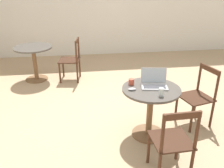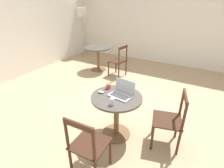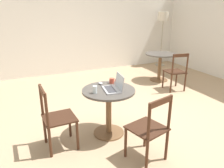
{
  "view_description": "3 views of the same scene",
  "coord_description": "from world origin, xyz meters",
  "px_view_note": "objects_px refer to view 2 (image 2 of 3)",
  "views": [
    {
      "loc": [
        -3.46,
        0.61,
        2.07
      ],
      "look_at": [
        -0.33,
        0.19,
        0.66
      ],
      "focal_mm": 40.0,
      "sensor_mm": 36.0,
      "label": 1
    },
    {
      "loc": [
        -2.6,
        -1.3,
        2.01
      ],
      "look_at": [
        -0.27,
        0.02,
        0.68
      ],
      "focal_mm": 28.0,
      "sensor_mm": 36.0,
      "label": 2
    },
    {
      "loc": [
        -1.8,
        -2.93,
        1.81
      ],
      "look_at": [
        -0.44,
        0.08,
        0.65
      ],
      "focal_mm": 35.0,
      "sensor_mm": 36.0,
      "label": 3
    }
  ],
  "objects_px": {
    "chair_near_front": "(170,120)",
    "drinking_glass": "(112,102)",
    "laptop": "(122,93)",
    "chair_near_left": "(88,146)",
    "chair_mid_front": "(119,61)",
    "mug": "(108,86)",
    "cafe_table_mid": "(98,53)",
    "mouse": "(101,92)",
    "cafe_table_near": "(116,107)",
    "floor_lamp": "(82,16)"
  },
  "relations": [
    {
      "from": "chair_mid_front",
      "to": "mouse",
      "type": "bearing_deg",
      "value": -159.38
    },
    {
      "from": "chair_mid_front",
      "to": "mouse",
      "type": "relative_size",
      "value": 8.74
    },
    {
      "from": "mug",
      "to": "drinking_glass",
      "type": "height_order",
      "value": "drinking_glass"
    },
    {
      "from": "chair_near_front",
      "to": "laptop",
      "type": "distance_m",
      "value": 0.8
    },
    {
      "from": "mug",
      "to": "drinking_glass",
      "type": "relative_size",
      "value": 1.05
    },
    {
      "from": "cafe_table_mid",
      "to": "mug",
      "type": "xyz_separation_m",
      "value": [
        -2.07,
        -1.59,
        0.22
      ]
    },
    {
      "from": "chair_near_front",
      "to": "drinking_glass",
      "type": "distance_m",
      "value": 0.89
    },
    {
      "from": "mug",
      "to": "laptop",
      "type": "bearing_deg",
      "value": -108.73
    },
    {
      "from": "laptop",
      "to": "drinking_glass",
      "type": "xyz_separation_m",
      "value": [
        -0.29,
        -0.0,
        0.0
      ]
    },
    {
      "from": "chair_near_left",
      "to": "mouse",
      "type": "distance_m",
      "value": 0.85
    },
    {
      "from": "mug",
      "to": "drinking_glass",
      "type": "distance_m",
      "value": 0.48
    },
    {
      "from": "chair_near_left",
      "to": "floor_lamp",
      "type": "bearing_deg",
      "value": 38.37
    },
    {
      "from": "cafe_table_mid",
      "to": "chair_mid_front",
      "type": "distance_m",
      "value": 0.77
    },
    {
      "from": "laptop",
      "to": "mug",
      "type": "xyz_separation_m",
      "value": [
        0.1,
        0.28,
        -0.01
      ]
    },
    {
      "from": "chair_near_left",
      "to": "drinking_glass",
      "type": "distance_m",
      "value": 0.63
    },
    {
      "from": "chair_near_left",
      "to": "chair_near_front",
      "type": "bearing_deg",
      "value": -37.4
    },
    {
      "from": "cafe_table_near",
      "to": "chair_near_left",
      "type": "distance_m",
      "value": 0.77
    },
    {
      "from": "cafe_table_near",
      "to": "cafe_table_mid",
      "type": "relative_size",
      "value": 1.0
    },
    {
      "from": "chair_near_left",
      "to": "cafe_table_mid",
      "type": "bearing_deg",
      "value": 31.66
    },
    {
      "from": "mug",
      "to": "chair_near_front",
      "type": "bearing_deg",
      "value": -87.63
    },
    {
      "from": "cafe_table_mid",
      "to": "chair_near_left",
      "type": "relative_size",
      "value": 0.87
    },
    {
      "from": "mug",
      "to": "drinking_glass",
      "type": "xyz_separation_m",
      "value": [
        -0.38,
        -0.29,
        0.01
      ]
    },
    {
      "from": "cafe_table_near",
      "to": "mouse",
      "type": "distance_m",
      "value": 0.33
    },
    {
      "from": "cafe_table_near",
      "to": "mug",
      "type": "height_order",
      "value": "mug"
    },
    {
      "from": "cafe_table_near",
      "to": "floor_lamp",
      "type": "bearing_deg",
      "value": 44.14
    },
    {
      "from": "laptop",
      "to": "chair_near_left",
      "type": "bearing_deg",
      "value": 178.58
    },
    {
      "from": "chair_near_front",
      "to": "drinking_glass",
      "type": "height_order",
      "value": "chair_near_front"
    },
    {
      "from": "laptop",
      "to": "mouse",
      "type": "height_order",
      "value": "laptop"
    },
    {
      "from": "floor_lamp",
      "to": "cafe_table_near",
      "type": "bearing_deg",
      "value": -135.86
    },
    {
      "from": "mug",
      "to": "chair_mid_front",
      "type": "bearing_deg",
      "value": 23.0
    },
    {
      "from": "floor_lamp",
      "to": "laptop",
      "type": "bearing_deg",
      "value": -134.85
    },
    {
      "from": "chair_near_front",
      "to": "laptop",
      "type": "height_order",
      "value": "laptop"
    },
    {
      "from": "chair_near_left",
      "to": "floor_lamp",
      "type": "distance_m",
      "value": 5.19
    },
    {
      "from": "drinking_glass",
      "to": "floor_lamp",
      "type": "bearing_deg",
      "value": 42.7
    },
    {
      "from": "mouse",
      "to": "cafe_table_mid",
      "type": "bearing_deg",
      "value": 34.68
    },
    {
      "from": "chair_near_front",
      "to": "mug",
      "type": "height_order",
      "value": "chair_near_front"
    },
    {
      "from": "chair_mid_front",
      "to": "chair_near_front",
      "type": "bearing_deg",
      "value": -136.35
    },
    {
      "from": "chair_near_front",
      "to": "cafe_table_near",
      "type": "bearing_deg",
      "value": 104.52
    },
    {
      "from": "cafe_table_mid",
      "to": "chair_mid_front",
      "type": "bearing_deg",
      "value": -98.33
    },
    {
      "from": "cafe_table_mid",
      "to": "chair_near_front",
      "type": "bearing_deg",
      "value": -128.16
    },
    {
      "from": "drinking_glass",
      "to": "cafe_table_near",
      "type": "bearing_deg",
      "value": 13.32
    },
    {
      "from": "chair_near_left",
      "to": "chair_mid_front",
      "type": "bearing_deg",
      "value": 20.78
    },
    {
      "from": "chair_mid_front",
      "to": "laptop",
      "type": "relative_size",
      "value": 2.38
    },
    {
      "from": "laptop",
      "to": "mouse",
      "type": "xyz_separation_m",
      "value": [
        -0.08,
        0.31,
        -0.03
      ]
    },
    {
      "from": "cafe_table_mid",
      "to": "laptop",
      "type": "relative_size",
      "value": 2.07
    },
    {
      "from": "chair_mid_front",
      "to": "mug",
      "type": "xyz_separation_m",
      "value": [
        -1.96,
        -0.83,
        0.31
      ]
    },
    {
      "from": "chair_near_front",
      "to": "chair_mid_front",
      "type": "height_order",
      "value": "same"
    },
    {
      "from": "laptop",
      "to": "mouse",
      "type": "relative_size",
      "value": 3.67
    },
    {
      "from": "cafe_table_near",
      "to": "cafe_table_mid",
      "type": "xyz_separation_m",
      "value": [
        2.23,
        1.82,
        0.0
      ]
    },
    {
      "from": "mouse",
      "to": "cafe_table_near",
      "type": "bearing_deg",
      "value": -84.93
    }
  ]
}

